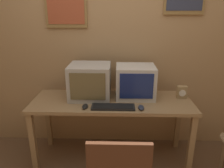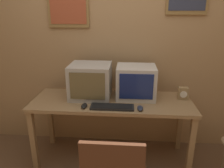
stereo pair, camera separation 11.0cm
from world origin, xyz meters
name	(u,v)px [view 1 (the left image)]	position (x,y,z in m)	size (l,w,h in m)	color
wall_back	(113,44)	(0.00, 1.19, 1.31)	(8.00, 0.08, 2.60)	tan
desk	(112,108)	(0.00, 0.77, 0.67)	(1.74, 0.62, 0.76)	#99754C
monitor_left	(90,81)	(-0.25, 0.86, 0.95)	(0.45, 0.41, 0.38)	#B7B2A8
monitor_right	(135,82)	(0.26, 0.88, 0.94)	(0.43, 0.36, 0.36)	beige
keyboard_main	(113,107)	(0.02, 0.57, 0.77)	(0.44, 0.14, 0.03)	black
mouse_near_keyboard	(141,107)	(0.30, 0.56, 0.78)	(0.06, 0.12, 0.03)	#282D3D
mouse_far_corner	(85,106)	(-0.27, 0.57, 0.77)	(0.06, 0.12, 0.03)	black
desk_clock	(182,92)	(0.78, 0.86, 0.83)	(0.10, 0.06, 0.14)	#A38456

